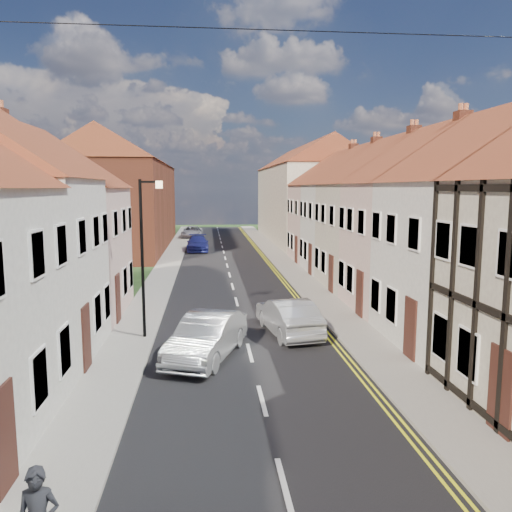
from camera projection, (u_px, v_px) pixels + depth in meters
name	position (u px, v px, depth m)	size (l,w,h in m)	color
road	(233.00, 287.00, 29.47)	(7.00, 90.00, 0.02)	black
pavement_left	(157.00, 287.00, 29.04)	(1.80, 90.00, 0.12)	#ACA99C
pavement_right	(306.00, 284.00, 29.89)	(1.80, 90.00, 0.12)	#ACA99C
cottage_r_white_near	(505.00, 225.00, 18.02)	(8.30, 6.00, 9.00)	#B0AFA6
cottage_r_cream_mid	(437.00, 216.00, 23.35)	(8.30, 5.20, 9.00)	beige
cottage_r_pink	(394.00, 211.00, 28.67)	(8.30, 6.00, 9.00)	beige
cottage_r_white_far	(365.00, 207.00, 34.00)	(8.30, 5.20, 9.00)	#B0AFA6
cottage_r_cream_far	(344.00, 205.00, 39.32)	(8.30, 6.00, 9.00)	beige
cottage_l_pink	(28.00, 221.00, 21.92)	(8.30, 6.30, 8.80)	beige
block_right_far	(306.00, 192.00, 54.30)	(8.30, 24.20, 10.50)	beige
block_left_far	(124.00, 193.00, 47.58)	(8.30, 24.20, 10.50)	brown
lamppost	(144.00, 248.00, 18.76)	(0.88, 0.15, 6.00)	black
car_mid	(207.00, 337.00, 17.02)	(1.61, 4.61, 1.52)	#9EA1A5
car_far	(198.00, 243.00, 46.06)	(1.96, 4.83, 1.40)	navy
car_distant	(192.00, 232.00, 57.81)	(2.28, 4.95, 1.38)	silver
car_mid_b	(288.00, 316.00, 19.84)	(1.55, 4.44, 1.46)	#A3A7AB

